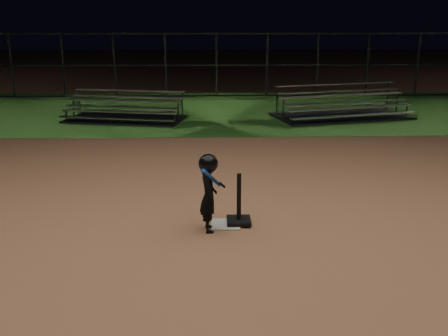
% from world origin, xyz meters
% --- Properties ---
extents(ground, '(80.00, 80.00, 0.00)m').
position_xyz_m(ground, '(0.00, 0.00, 0.00)').
color(ground, '#AE724F').
rests_on(ground, ground).
extents(grass_strip, '(60.00, 8.00, 0.01)m').
position_xyz_m(grass_strip, '(0.00, 10.00, 0.01)').
color(grass_strip, '#25551B').
rests_on(grass_strip, ground).
extents(home_plate, '(0.45, 0.45, 0.02)m').
position_xyz_m(home_plate, '(0.00, 0.00, 0.01)').
color(home_plate, beige).
rests_on(home_plate, ground).
extents(batting_tee, '(0.38, 0.38, 0.82)m').
position_xyz_m(batting_tee, '(0.21, 0.05, 0.18)').
color(batting_tee, black).
rests_on(batting_tee, home_plate).
extents(child_batter, '(0.42, 0.64, 1.23)m').
position_xyz_m(child_batter, '(-0.27, -0.19, 0.65)').
color(child_batter, black).
rests_on(child_batter, ground).
extents(bleacher_left, '(3.86, 2.41, 0.88)m').
position_xyz_m(bleacher_left, '(-2.92, 8.39, 0.18)').
color(bleacher_left, '#A9A9AE').
rests_on(bleacher_left, ground).
extents(bleacher_right, '(4.55, 2.99, 1.02)m').
position_xyz_m(bleacher_right, '(3.98, 8.65, 0.21)').
color(bleacher_right, silver).
rests_on(bleacher_right, ground).
extents(backstop_fence, '(20.08, 0.08, 2.50)m').
position_xyz_m(backstop_fence, '(0.00, 13.00, 1.25)').
color(backstop_fence, '#38383D').
rests_on(backstop_fence, ground).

